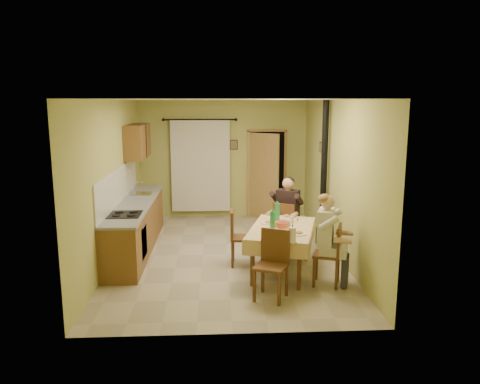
{
  "coord_description": "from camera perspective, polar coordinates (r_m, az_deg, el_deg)",
  "views": [
    {
      "loc": [
        -0.19,
        -8.23,
        2.77
      ],
      "look_at": [
        0.25,
        0.1,
        1.15
      ],
      "focal_mm": 35.0,
      "sensor_mm": 36.0,
      "label": 1
    }
  ],
  "objects": [
    {
      "name": "doorway",
      "position": [
        11.27,
        3.1,
        2.21
      ],
      "size": [
        0.96,
        0.57,
        2.15
      ],
      "color": "black",
      "rests_on": "ground"
    },
    {
      "name": "chair_far",
      "position": [
        8.75,
        5.66,
        -5.54
      ],
      "size": [
        0.56,
        0.56,
        0.96
      ],
      "rotation": [
        0.0,
        0.0,
        -0.53
      ],
      "color": "#553217",
      "rests_on": "ground"
    },
    {
      "name": "man_far",
      "position": [
        8.61,
        5.77,
        -1.75
      ],
      "size": [
        0.65,
        0.63,
        1.39
      ],
      "rotation": [
        0.0,
        0.0,
        -0.53
      ],
      "color": "black",
      "rests_on": "chair_far"
    },
    {
      "name": "picture_back",
      "position": [
        11.26,
        -0.77,
        5.79
      ],
      "size": [
        0.19,
        0.03,
        0.23
      ],
      "primitive_type": "cube",
      "color": "black",
      "rests_on": "room_shell"
    },
    {
      "name": "chair_left",
      "position": [
        8.07,
        0.22,
        -6.91
      ],
      "size": [
        0.43,
        0.43,
        0.96
      ],
      "rotation": [
        0.0,
        0.0,
        -1.65
      ],
      "color": "#553217",
      "rests_on": "ground"
    },
    {
      "name": "stove_flue",
      "position": [
        9.24,
        10.1,
        -0.07
      ],
      "size": [
        0.24,
        0.24,
        2.8
      ],
      "color": "black",
      "rests_on": "ground"
    },
    {
      "name": "picture_right",
      "position": [
        9.72,
        9.88,
        5.39
      ],
      "size": [
        0.03,
        0.31,
        0.21
      ],
      "primitive_type": "cube",
      "color": "brown",
      "rests_on": "room_shell"
    },
    {
      "name": "room_shell",
      "position": [
        8.29,
        -1.69,
        4.4
      ],
      "size": [
        4.04,
        6.04,
        2.82
      ],
      "color": "tan",
      "rests_on": "ground"
    },
    {
      "name": "chair_near",
      "position": [
        6.76,
        3.82,
        -10.54
      ],
      "size": [
        0.56,
        0.56,
        0.98
      ],
      "rotation": [
        0.0,
        0.0,
        2.71
      ],
      "color": "#553217",
      "rests_on": "ground"
    },
    {
      "name": "tableware",
      "position": [
        7.52,
        5.13,
        -4.05
      ],
      "size": [
        0.64,
        1.67,
        0.33
      ],
      "color": "white",
      "rests_on": "dining_table"
    },
    {
      "name": "curtain",
      "position": [
        11.24,
        -4.84,
        3.24
      ],
      "size": [
        1.7,
        0.07,
        2.22
      ],
      "color": "black",
      "rests_on": "ground"
    },
    {
      "name": "chair_right",
      "position": [
        7.35,
        10.59,
        -8.93
      ],
      "size": [
        0.5,
        0.5,
        0.95
      ],
      "rotation": [
        0.0,
        0.0,
        1.24
      ],
      "color": "#553217",
      "rests_on": "ground"
    },
    {
      "name": "dining_table",
      "position": [
        7.74,
        5.09,
        -7.03
      ],
      "size": [
        1.38,
        1.83,
        0.76
      ],
      "rotation": [
        0.0,
        0.0,
        -0.27
      ],
      "color": "#D6B278",
      "rests_on": "ground"
    },
    {
      "name": "kitchen_run",
      "position": [
        9.06,
        -12.59,
        -3.92
      ],
      "size": [
        0.64,
        3.64,
        1.56
      ],
      "color": "brown",
      "rests_on": "ground"
    },
    {
      "name": "floor",
      "position": [
        8.69,
        -1.63,
        -7.61
      ],
      "size": [
        4.0,
        6.0,
        0.01
      ],
      "primitive_type": "cube",
      "color": "tan",
      "rests_on": "ground"
    },
    {
      "name": "upper_cabinets",
      "position": [
        10.1,
        -12.37,
        6.08
      ],
      "size": [
        0.35,
        1.4,
        0.7
      ],
      "primitive_type": "cube",
      "color": "brown",
      "rests_on": "room_shell"
    },
    {
      "name": "man_right",
      "position": [
        7.17,
        10.66,
        -4.49
      ],
      "size": [
        0.58,
        0.65,
        1.39
      ],
      "rotation": [
        0.0,
        0.0,
        1.24
      ],
      "color": "beige",
      "rests_on": "chair_right"
    }
  ]
}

